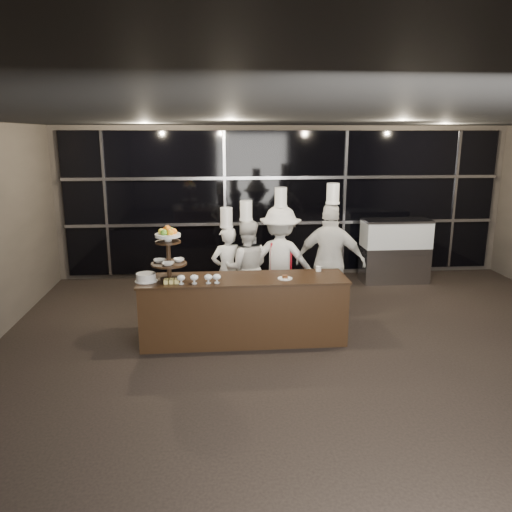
{
  "coord_description": "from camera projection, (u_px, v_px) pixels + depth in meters",
  "views": [
    {
      "loc": [
        -1.44,
        -4.89,
        2.83
      ],
      "look_at": [
        -0.84,
        1.96,
        1.15
      ],
      "focal_mm": 35.0,
      "sensor_mm": 36.0,
      "label": 1
    }
  ],
  "objects": [
    {
      "name": "room",
      "position": [
        353.0,
        266.0,
        5.17
      ],
      "size": [
        10.0,
        10.0,
        10.0
      ],
      "color": "black",
      "rests_on": "ground"
    },
    {
      "name": "display_case",
      "position": [
        395.0,
        248.0,
        9.7
      ],
      "size": [
        1.3,
        0.57,
        1.24
      ],
      "color": "#A5A5AA",
      "rests_on": "ground"
    },
    {
      "name": "chef_c",
      "position": [
        280.0,
        260.0,
        7.95
      ],
      "size": [
        1.23,
        0.87,
        2.04
      ],
      "color": "white",
      "rests_on": "ground"
    },
    {
      "name": "chef_b",
      "position": [
        246.0,
        267.0,
        7.89
      ],
      "size": [
        0.75,
        0.59,
        1.84
      ],
      "color": "white",
      "rests_on": "ground"
    },
    {
      "name": "compotes",
      "position": [
        200.0,
        278.0,
        6.54
      ],
      "size": [
        0.58,
        0.11,
        0.12
      ],
      "color": "silver",
      "rests_on": "buffet_counter"
    },
    {
      "name": "small_plate",
      "position": [
        285.0,
        278.0,
        6.77
      ],
      "size": [
        0.2,
        0.2,
        0.05
      ],
      "color": "white",
      "rests_on": "buffet_counter"
    },
    {
      "name": "layer_cake",
      "position": [
        146.0,
        277.0,
        6.65
      ],
      "size": [
        0.3,
        0.3,
        0.11
      ],
      "color": "white",
      "rests_on": "buffet_counter"
    },
    {
      "name": "pastry_squares",
      "position": [
        172.0,
        281.0,
        6.58
      ],
      "size": [
        0.2,
        0.13,
        0.05
      ],
      "color": "#DAC96B",
      "rests_on": "buffet_counter"
    },
    {
      "name": "chef_d",
      "position": [
        330.0,
        261.0,
        7.67
      ],
      "size": [
        1.16,
        0.77,
        2.13
      ],
      "color": "silver",
      "rests_on": "ground"
    },
    {
      "name": "buffet_counter",
      "position": [
        244.0,
        309.0,
        6.93
      ],
      "size": [
        2.84,
        0.74,
        0.92
      ],
      "color": "black",
      "rests_on": "ground"
    },
    {
      "name": "window_wall",
      "position": [
        285.0,
        203.0,
        9.94
      ],
      "size": [
        8.6,
        0.1,
        2.8
      ],
      "color": "black",
      "rests_on": "ground"
    },
    {
      "name": "chef_a",
      "position": [
        227.0,
        269.0,
        7.9
      ],
      "size": [
        0.61,
        0.5,
        1.73
      ],
      "color": "silver",
      "rests_on": "ground"
    },
    {
      "name": "display_stand",
      "position": [
        168.0,
        249.0,
        6.64
      ],
      "size": [
        0.48,
        0.48,
        0.74
      ],
      "color": "black",
      "rests_on": "buffet_counter"
    },
    {
      "name": "chef_cup",
      "position": [
        318.0,
        269.0,
        7.15
      ],
      "size": [
        0.08,
        0.08,
        0.07
      ],
      "primitive_type": "cylinder",
      "color": "white",
      "rests_on": "buffet_counter"
    }
  ]
}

